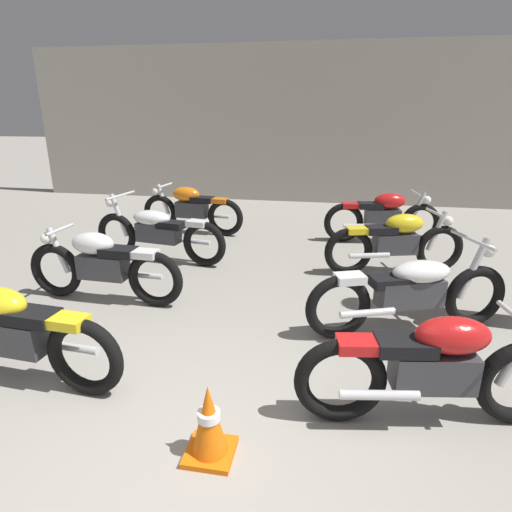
{
  "coord_description": "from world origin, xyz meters",
  "views": [
    {
      "loc": [
        0.86,
        -1.94,
        2.2
      ],
      "look_at": [
        0.0,
        2.76,
        0.55
      ],
      "focal_mm": 30.24,
      "sensor_mm": 36.0,
      "label": 1
    }
  ],
  "objects_px": {
    "motorcycle_left_row_0": "(13,333)",
    "motorcycle_right_row_2": "(396,242)",
    "motorcycle_right_row_3": "(383,216)",
    "traffic_cone": "(209,423)",
    "motorcycle_right_row_0": "(435,367)",
    "motorcycle_left_row_2": "(158,231)",
    "motorcycle_right_row_1": "(411,291)",
    "motorcycle_left_row_3": "(191,208)",
    "motorcycle_left_row_1": "(102,265)"
  },
  "relations": [
    {
      "from": "motorcycle_left_row_2",
      "to": "traffic_cone",
      "type": "xyz_separation_m",
      "value": [
        1.84,
        -3.62,
        -0.19
      ]
    },
    {
      "from": "motorcycle_left_row_3",
      "to": "motorcycle_right_row_1",
      "type": "bearing_deg",
      "value": -43.35
    },
    {
      "from": "motorcycle_right_row_2",
      "to": "traffic_cone",
      "type": "bearing_deg",
      "value": -113.32
    },
    {
      "from": "motorcycle_left_row_0",
      "to": "motorcycle_right_row_2",
      "type": "xyz_separation_m",
      "value": [
        3.4,
        3.18,
        0.0
      ]
    },
    {
      "from": "motorcycle_left_row_1",
      "to": "motorcycle_right_row_2",
      "type": "distance_m",
      "value": 3.83
    },
    {
      "from": "motorcycle_left_row_2",
      "to": "motorcycle_right_row_2",
      "type": "xyz_separation_m",
      "value": [
        3.43,
        0.07,
        0.01
      ]
    },
    {
      "from": "traffic_cone",
      "to": "motorcycle_right_row_0",
      "type": "bearing_deg",
      "value": 22.15
    },
    {
      "from": "motorcycle_right_row_2",
      "to": "motorcycle_right_row_3",
      "type": "height_order",
      "value": "same"
    },
    {
      "from": "motorcycle_right_row_1",
      "to": "traffic_cone",
      "type": "bearing_deg",
      "value": -127.6
    },
    {
      "from": "motorcycle_left_row_2",
      "to": "motorcycle_right_row_0",
      "type": "distance_m",
      "value": 4.49
    },
    {
      "from": "motorcycle_left_row_0",
      "to": "motorcycle_right_row_3",
      "type": "height_order",
      "value": "same"
    },
    {
      "from": "motorcycle_left_row_2",
      "to": "motorcycle_right_row_0",
      "type": "bearing_deg",
      "value": -42.17
    },
    {
      "from": "motorcycle_left_row_2",
      "to": "motorcycle_right_row_0",
      "type": "xyz_separation_m",
      "value": [
        3.33,
        -3.01,
        0.01
      ]
    },
    {
      "from": "motorcycle_left_row_3",
      "to": "motorcycle_right_row_0",
      "type": "relative_size",
      "value": 1.0
    },
    {
      "from": "motorcycle_left_row_0",
      "to": "motorcycle_right_row_0",
      "type": "relative_size",
      "value": 1.01
    },
    {
      "from": "motorcycle_left_row_0",
      "to": "motorcycle_right_row_1",
      "type": "distance_m",
      "value": 3.65
    },
    {
      "from": "motorcycle_right_row_3",
      "to": "traffic_cone",
      "type": "relative_size",
      "value": 3.64
    },
    {
      "from": "motorcycle_left_row_0",
      "to": "motorcycle_right_row_1",
      "type": "bearing_deg",
      "value": 23.94
    },
    {
      "from": "motorcycle_right_row_3",
      "to": "motorcycle_left_row_2",
      "type": "bearing_deg",
      "value": -154.98
    },
    {
      "from": "motorcycle_right_row_1",
      "to": "motorcycle_left_row_2",
      "type": "bearing_deg",
      "value": 154.28
    },
    {
      "from": "motorcycle_left_row_2",
      "to": "motorcycle_right_row_3",
      "type": "bearing_deg",
      "value": 25.02
    },
    {
      "from": "motorcycle_left_row_2",
      "to": "motorcycle_left_row_0",
      "type": "bearing_deg",
      "value": -89.34
    },
    {
      "from": "motorcycle_left_row_2",
      "to": "motorcycle_right_row_0",
      "type": "relative_size",
      "value": 1.1
    },
    {
      "from": "motorcycle_left_row_0",
      "to": "motorcycle_right_row_0",
      "type": "height_order",
      "value": "same"
    },
    {
      "from": "traffic_cone",
      "to": "motorcycle_left_row_2",
      "type": "bearing_deg",
      "value": 116.95
    },
    {
      "from": "motorcycle_left_row_1",
      "to": "motorcycle_right_row_0",
      "type": "relative_size",
      "value": 1.01
    },
    {
      "from": "traffic_cone",
      "to": "motorcycle_left_row_1",
      "type": "bearing_deg",
      "value": 131.86
    },
    {
      "from": "motorcycle_left_row_3",
      "to": "traffic_cone",
      "type": "distance_m",
      "value": 5.49
    },
    {
      "from": "motorcycle_left_row_0",
      "to": "motorcycle_right_row_3",
      "type": "bearing_deg",
      "value": 54.39
    },
    {
      "from": "motorcycle_right_row_0",
      "to": "motorcycle_right_row_3",
      "type": "height_order",
      "value": "same"
    },
    {
      "from": "motorcycle_left_row_0",
      "to": "motorcycle_right_row_2",
      "type": "relative_size",
      "value": 1.02
    },
    {
      "from": "motorcycle_right_row_1",
      "to": "motorcycle_left_row_0",
      "type": "bearing_deg",
      "value": -156.06
    },
    {
      "from": "motorcycle_left_row_0",
      "to": "motorcycle_right_row_1",
      "type": "height_order",
      "value": "motorcycle_right_row_1"
    },
    {
      "from": "motorcycle_left_row_0",
      "to": "traffic_cone",
      "type": "height_order",
      "value": "motorcycle_left_row_0"
    },
    {
      "from": "motorcycle_left_row_0",
      "to": "motorcycle_right_row_2",
      "type": "height_order",
      "value": "same"
    },
    {
      "from": "motorcycle_right_row_2",
      "to": "traffic_cone",
      "type": "distance_m",
      "value": 4.02
    },
    {
      "from": "motorcycle_left_row_2",
      "to": "motorcycle_left_row_3",
      "type": "height_order",
      "value": "motorcycle_left_row_2"
    },
    {
      "from": "motorcycle_left_row_1",
      "to": "motorcycle_left_row_3",
      "type": "bearing_deg",
      "value": 88.64
    },
    {
      "from": "motorcycle_left_row_3",
      "to": "motorcycle_right_row_2",
      "type": "relative_size",
      "value": 1.02
    },
    {
      "from": "motorcycle_left_row_1",
      "to": "motorcycle_right_row_1",
      "type": "distance_m",
      "value": 3.44
    },
    {
      "from": "motorcycle_left_row_3",
      "to": "motorcycle_right_row_1",
      "type": "distance_m",
      "value": 4.63
    },
    {
      "from": "motorcycle_left_row_0",
      "to": "motorcycle_right_row_2",
      "type": "bearing_deg",
      "value": 43.13
    },
    {
      "from": "motorcycle_right_row_3",
      "to": "motorcycle_right_row_2",
      "type": "bearing_deg",
      "value": -88.71
    },
    {
      "from": "motorcycle_left_row_2",
      "to": "motorcycle_left_row_3",
      "type": "relative_size",
      "value": 1.1
    },
    {
      "from": "motorcycle_left_row_3",
      "to": "motorcycle_right_row_2",
      "type": "height_order",
      "value": "same"
    },
    {
      "from": "motorcycle_left_row_0",
      "to": "motorcycle_left_row_1",
      "type": "xyz_separation_m",
      "value": [
        -0.1,
        1.62,
        0.0
      ]
    },
    {
      "from": "motorcycle_left_row_1",
      "to": "motorcycle_left_row_3",
      "type": "relative_size",
      "value": 1.0
    },
    {
      "from": "motorcycle_right_row_0",
      "to": "motorcycle_right_row_1",
      "type": "distance_m",
      "value": 1.39
    },
    {
      "from": "motorcycle_right_row_1",
      "to": "traffic_cone",
      "type": "height_order",
      "value": "motorcycle_right_row_1"
    },
    {
      "from": "motorcycle_right_row_2",
      "to": "motorcycle_right_row_1",
      "type": "bearing_deg",
      "value": -91.89
    }
  ]
}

